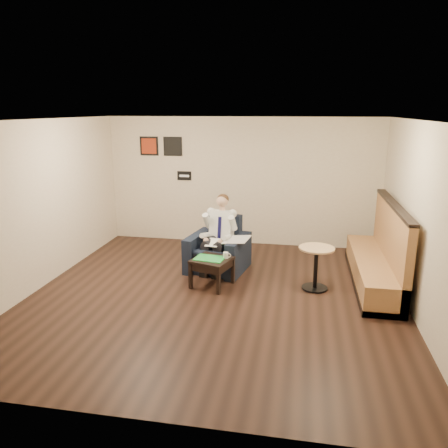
% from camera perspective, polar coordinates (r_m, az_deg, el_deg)
% --- Properties ---
extents(ground, '(6.00, 6.00, 0.00)m').
position_cam_1_polar(ground, '(7.22, -1.17, -9.39)').
color(ground, black).
rests_on(ground, ground).
extents(wall_back, '(6.00, 0.02, 2.80)m').
position_cam_1_polar(wall_back, '(9.67, 2.32, 5.53)').
color(wall_back, beige).
rests_on(wall_back, ground).
extents(wall_front, '(6.00, 0.02, 2.80)m').
position_cam_1_polar(wall_front, '(4.01, -9.86, -8.35)').
color(wall_front, beige).
rests_on(wall_front, ground).
extents(wall_left, '(0.02, 6.00, 2.80)m').
position_cam_1_polar(wall_left, '(7.91, -23.05, 2.26)').
color(wall_left, beige).
rests_on(wall_left, ground).
extents(wall_right, '(0.02, 6.00, 2.80)m').
position_cam_1_polar(wall_right, '(6.85, 24.21, 0.32)').
color(wall_right, beige).
rests_on(wall_right, ground).
extents(ceiling, '(6.00, 6.00, 0.02)m').
position_cam_1_polar(ceiling, '(6.58, -1.30, 13.42)').
color(ceiling, white).
rests_on(ceiling, wall_back).
extents(seating_sign, '(0.32, 0.02, 0.20)m').
position_cam_1_polar(seating_sign, '(9.90, -5.20, 6.29)').
color(seating_sign, black).
rests_on(seating_sign, wall_back).
extents(art_print_left, '(0.42, 0.03, 0.42)m').
position_cam_1_polar(art_print_left, '(10.07, -9.75, 10.01)').
color(art_print_left, '#A12E13').
rests_on(art_print_left, wall_back).
extents(art_print_right, '(0.42, 0.03, 0.42)m').
position_cam_1_polar(art_print_right, '(9.89, -6.71, 10.04)').
color(art_print_right, black).
rests_on(art_print_right, wall_back).
extents(armchair, '(1.18, 1.18, 0.99)m').
position_cam_1_polar(armchair, '(8.18, -0.82, -2.72)').
color(armchair, black).
rests_on(armchair, ground).
extents(seated_man, '(0.81, 1.06, 1.35)m').
position_cam_1_polar(seated_man, '(8.01, -1.16, -1.74)').
color(seated_man, silver).
rests_on(seated_man, armchair).
extents(lap_papers, '(0.26, 0.34, 0.01)m').
position_cam_1_polar(lap_papers, '(7.94, -1.44, -2.43)').
color(lap_papers, white).
rests_on(lap_papers, seated_man).
extents(newspaper, '(0.49, 0.59, 0.01)m').
position_cam_1_polar(newspaper, '(7.90, 1.68, -2.03)').
color(newspaper, silver).
rests_on(newspaper, armchair).
extents(side_table, '(0.75, 0.75, 0.49)m').
position_cam_1_polar(side_table, '(7.53, -1.57, -6.32)').
color(side_table, black).
rests_on(side_table, ground).
extents(green_folder, '(0.54, 0.42, 0.01)m').
position_cam_1_polar(green_folder, '(7.44, -1.89, -4.51)').
color(green_folder, green).
rests_on(green_folder, side_table).
extents(coffee_mug, '(0.11, 0.11, 0.10)m').
position_cam_1_polar(coffee_mug, '(7.45, 0.24, -4.10)').
color(coffee_mug, white).
rests_on(coffee_mug, side_table).
extents(smartphone, '(0.17, 0.14, 0.01)m').
position_cam_1_polar(smartphone, '(7.56, -0.58, -4.18)').
color(smartphone, black).
rests_on(smartphone, side_table).
extents(banquette, '(0.66, 2.76, 1.41)m').
position_cam_1_polar(banquette, '(7.90, 19.11, -2.59)').
color(banquette, '#9E6B3D').
rests_on(banquette, ground).
extents(cafe_table, '(0.69, 0.69, 0.74)m').
position_cam_1_polar(cafe_table, '(7.52, 11.88, -5.68)').
color(cafe_table, tan).
rests_on(cafe_table, ground).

